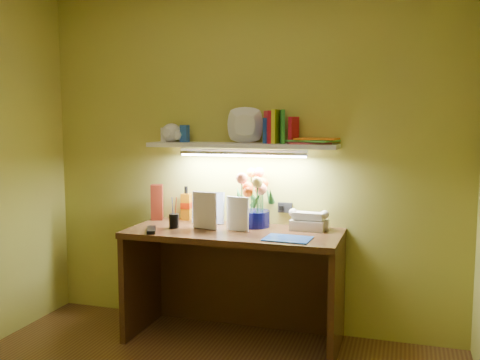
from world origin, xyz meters
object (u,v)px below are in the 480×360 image
desk (234,286)px  flower_bouquet (254,199)px  desk_clock (323,225)px  whisky_bottle (186,203)px  telephone (309,219)px

desk → flower_bouquet: (0.09, 0.17, 0.57)m
desk_clock → whisky_bottle: bearing=-175.4°
desk_clock → whisky_bottle: (-1.00, 0.07, 0.09)m
telephone → desk: bearing=-156.3°
desk_clock → telephone: bearing=-166.7°
telephone → desk_clock: size_ratio=3.07×
desk → telephone: 0.67m
flower_bouquet → telephone: bearing=1.8°
desk → whisky_bottle: 0.71m
telephone → whisky_bottle: whisky_bottle is taller
flower_bouquet → desk_clock: 0.49m
desk → telephone: bearing=21.0°
telephone → desk_clock: bearing=7.3°
flower_bouquet → desk: bearing=-118.6°
flower_bouquet → desk_clock: flower_bouquet is taller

